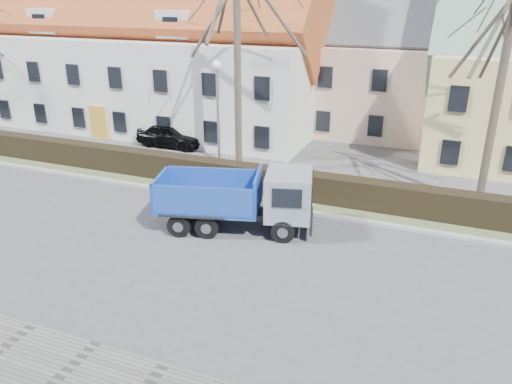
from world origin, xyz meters
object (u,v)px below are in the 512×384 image
at_px(streetlight, 218,122).
at_px(cart_frame, 202,189).
at_px(parked_car_a, 171,135).
at_px(dump_truck, 229,199).

xyz_separation_m(streetlight, cart_frame, (0.09, -2.17, -2.77)).
relative_size(cart_frame, parked_car_a, 0.15).
xyz_separation_m(dump_truck, cart_frame, (-2.74, 2.79, -1.01)).
height_order(dump_truck, streetlight, streetlight).
height_order(dump_truck, parked_car_a, dump_truck).
xyz_separation_m(dump_truck, parked_car_a, (-8.23, 9.16, -0.58)).
distance_m(streetlight, cart_frame, 3.52).
distance_m(streetlight, parked_car_a, 7.22).
height_order(cart_frame, parked_car_a, parked_car_a).
bearing_deg(streetlight, parked_car_a, 142.11).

